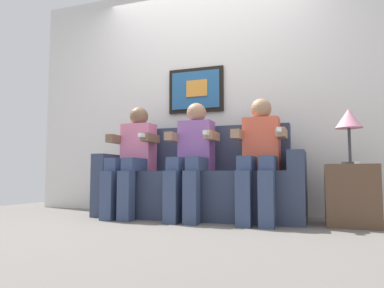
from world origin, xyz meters
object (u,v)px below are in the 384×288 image
at_px(table_lamp, 349,121).
at_px(spare_remote_on_table, 356,163).
at_px(couch, 198,185).
at_px(side_table_right, 351,195).
at_px(person_on_left, 133,155).
at_px(person_on_right, 260,153).
at_px(person_in_middle, 192,154).

relative_size(table_lamp, spare_remote_on_table, 3.54).
xyz_separation_m(couch, side_table_right, (1.35, -0.11, -0.06)).
distance_m(person_on_left, person_on_right, 1.25).
bearing_deg(spare_remote_on_table, person_on_right, -178.53).
bearing_deg(side_table_right, couch, 175.51).
xyz_separation_m(person_in_middle, spare_remote_on_table, (1.40, 0.02, -0.10)).
bearing_deg(person_on_right, table_lamp, 4.42).
relative_size(couch, side_table_right, 4.01).
xyz_separation_m(person_on_left, person_in_middle, (0.63, 0.00, 0.00)).
bearing_deg(person_on_left, table_lamp, 1.63).
xyz_separation_m(table_lamp, spare_remote_on_table, (0.04, -0.04, -0.35)).
relative_size(couch, spare_remote_on_table, 15.43).
bearing_deg(couch, person_on_right, -14.97).
relative_size(side_table_right, spare_remote_on_table, 3.85).
bearing_deg(couch, person_on_left, -165.01).
distance_m(person_in_middle, spare_remote_on_table, 1.40).
height_order(couch, person_on_right, person_on_right).
xyz_separation_m(person_on_left, spare_remote_on_table, (2.02, 0.02, -0.10)).
bearing_deg(person_on_right, person_in_middle, 180.00).
bearing_deg(table_lamp, person_in_middle, -177.62).
distance_m(couch, person_in_middle, 0.34).
height_order(person_in_middle, table_lamp, person_in_middle).
distance_m(person_on_left, person_in_middle, 0.63).
relative_size(person_on_left, person_on_right, 1.00).
height_order(person_on_right, table_lamp, person_on_right).
bearing_deg(table_lamp, side_table_right, 108.35).
relative_size(person_in_middle, table_lamp, 2.41).
distance_m(person_in_middle, table_lamp, 1.38).
bearing_deg(person_on_left, person_on_right, 0.00).
bearing_deg(side_table_right, person_on_right, -175.20).
distance_m(person_on_left, side_table_right, 2.01).
height_order(table_lamp, spare_remote_on_table, table_lamp).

